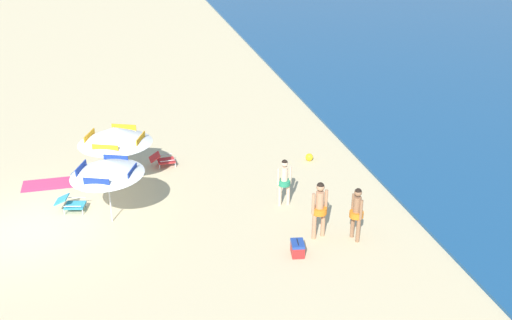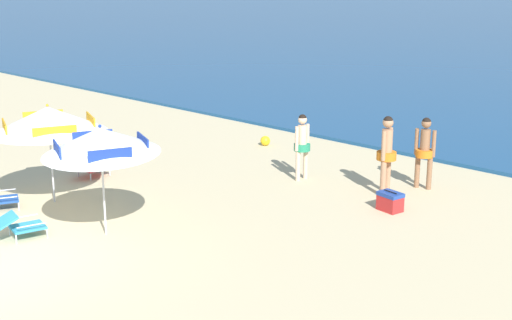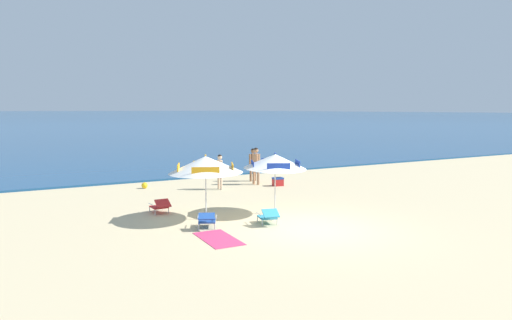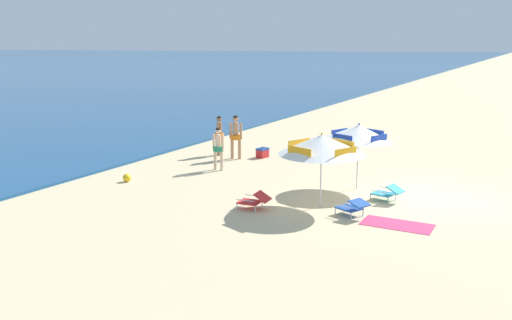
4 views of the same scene
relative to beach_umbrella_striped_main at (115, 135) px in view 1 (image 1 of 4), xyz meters
name	(u,v)px [view 1 (image 1 of 4)]	position (x,y,z in m)	size (l,w,h in m)	color
ground_plane	(28,230)	(2.36, -2.81, -1.83)	(800.00, 800.00, 0.00)	#CCB78C
beach_umbrella_striped_main	(115,135)	(0.00, 0.00, 0.00)	(2.94, 2.93, 2.16)	silver
beach_umbrella_striped_second	(106,167)	(2.45, -0.35, 0.01)	(2.62, 2.63, 2.14)	silver
lounge_chair_under_umbrella	(86,175)	(-0.43, -1.09, -1.55)	(0.84, 0.99, 0.49)	#1E4799
lounge_chair_beside_umbrella	(162,159)	(-1.07, 1.58, -1.55)	(0.61, 0.92, 0.52)	red
lounge_chair_facing_sea	(70,203)	(1.47, -1.58, -1.55)	(0.72, 0.98, 0.52)	teal
person_standing_near_shore	(357,210)	(5.22, 6.44, -0.86)	(0.49, 0.41, 1.66)	#8C6042
person_standing_beside	(284,179)	(2.76, 5.03, -0.90)	(0.39, 0.48, 1.60)	beige
person_wading_in	(320,206)	(4.85, 5.44, -0.79)	(0.44, 0.52, 1.79)	tan
cooler_box	(298,248)	(5.56, 4.58, -1.62)	(0.55, 0.43, 0.43)	red
beach_ball	(309,157)	(-0.20, 6.89, -1.69)	(0.28, 0.28, 0.28)	yellow
beach_towel	(49,184)	(-0.60, -2.34, -1.82)	(0.90, 1.80, 0.01)	#DB3866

